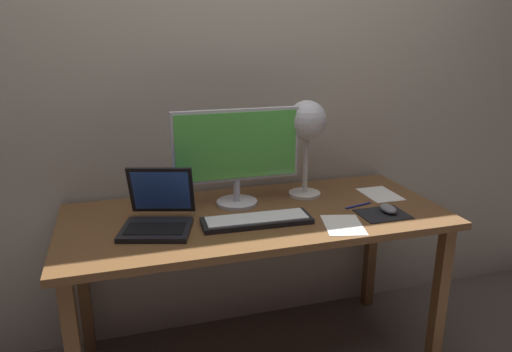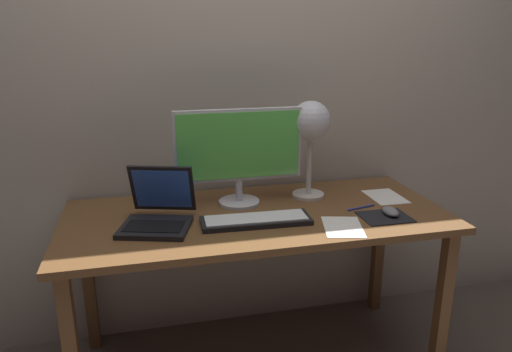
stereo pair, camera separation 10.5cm
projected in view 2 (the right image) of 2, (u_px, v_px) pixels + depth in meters
name	position (u px, v px, depth m)	size (l,w,h in m)	color
back_wall	(237.00, 70.00, 2.21)	(4.80, 0.06, 2.60)	#B2A893
desk	(257.00, 231.00, 2.03)	(1.60, 0.70, 0.74)	brown
monitor	(239.00, 150.00, 2.04)	(0.55, 0.18, 0.42)	silver
keyboard_main	(256.00, 220.00, 1.90)	(0.44, 0.16, 0.03)	black
laptop	(159.00, 208.00, 1.88)	(0.33, 0.35, 0.23)	black
desk_lamp	(311.00, 126.00, 2.11)	(0.18, 0.18, 0.44)	beige
mousepad	(385.00, 217.00, 1.96)	(0.20, 0.16, 0.00)	black
mouse	(391.00, 211.00, 1.97)	(0.06, 0.10, 0.03)	slate
paper_sheet_near_mouse	(343.00, 227.00, 1.86)	(0.15, 0.21, 0.00)	white
paper_sheet_by_keyboard	(385.00, 197.00, 2.20)	(0.15, 0.21, 0.00)	white
pen	(361.00, 208.00, 2.06)	(0.01, 0.01, 0.14)	#2633A5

